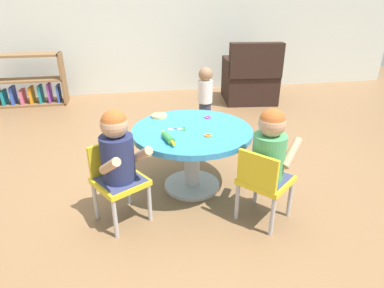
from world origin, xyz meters
The scene contains 14 objects.
ground_plane centered at (0.00, 0.00, 0.00)m, with size 10.00×10.00×0.00m, color olive.
craft_table centered at (0.00, 0.00, 0.38)m, with size 0.90×0.90×0.50m.
child_chair_left centered at (-0.56, -0.30, 0.31)m, with size 0.41×0.41×0.54m.
seated_child_left centered at (-0.54, -0.33, 0.53)m, with size 0.41×0.43×0.51m.
child_chair_right centered at (0.38, -0.51, 0.31)m, with size 0.42×0.42×0.54m.
seated_child_right centered at (0.41, -0.48, 0.53)m, with size 0.44×0.43×0.51m.
bookshelf_low centered at (-1.79, 2.55, 0.30)m, with size 0.93×0.28×0.70m.
armchair_dark centered at (1.25, 2.15, 0.31)m, with size 0.79×0.80×0.85m.
toddler_standing centered at (0.42, 1.38, 0.36)m, with size 0.17×0.17×0.67m.
rolling_pin centered at (-0.20, -0.19, 0.53)m, with size 0.08×0.23×0.05m.
craft_scissors centered at (-0.09, 0.00, 0.50)m, with size 0.14×0.08×0.01m.
playdough_blob_0 centered at (-0.22, 0.30, 0.51)m, with size 0.13×0.13×0.02m, color #F2CC72.
cookie_cutter_0 centered at (0.17, 0.21, 0.51)m, with size 0.06×0.06×0.01m, color #D83FA5.
cookie_cutter_1 centered at (0.08, -0.16, 0.51)m, with size 0.05×0.05×0.01m, color orange.
Camera 1 is at (-0.42, -2.22, 1.41)m, focal length 30.52 mm.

